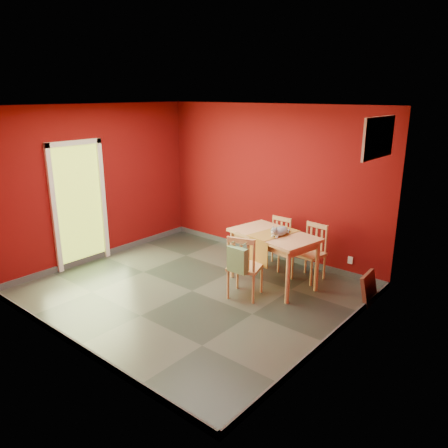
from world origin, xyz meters
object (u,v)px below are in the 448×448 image
Objects in this scene: dining_table at (274,240)px; cat at (280,229)px; picture_frame at (369,289)px; chair_near at (244,266)px; chair_far_left at (277,242)px; chair_far_right at (311,251)px; tote_bag at (237,260)px.

cat is (0.12, -0.02, 0.20)m from dining_table.
picture_frame is (1.41, 0.32, -0.50)m from dining_table.
chair_far_left is at bearing 102.60° from chair_near.
chair_far_right is (0.34, 0.56, -0.26)m from dining_table.
dining_table is at bearing -121.42° from chair_far_right.
chair_far_right is 2.09× the size of tote_bag.
chair_far_right reaches higher than dining_table.
cat reaches higher than dining_table.
cat is at bearing -54.51° from chair_far_left.
chair_near reaches higher than picture_frame.
dining_table is 0.69m from chair_near.
chair_near is (-0.06, -0.65, -0.24)m from dining_table.
chair_far_right is at bearing 167.57° from picture_frame.
chair_far_right reaches higher than picture_frame.
chair_near is at bearing -110.57° from cat.
cat is (0.14, 0.85, 0.27)m from tote_bag.
cat is at bearing 73.32° from chair_near.
picture_frame is at bearing -12.43° from chair_far_right.
picture_frame is at bearing 11.06° from cat.
tote_bag is at bearing -104.18° from chair_far_right.
cat is 1.50m from picture_frame.
chair_far_left is 1.99× the size of tote_bag.
dining_table is 3.35× the size of tote_bag.
chair_near is 2.53× the size of cat.
chair_near is at bearing -95.58° from dining_table.
cat is (-0.22, -0.58, 0.46)m from chair_far_right.
chair_far_right reaches higher than chair_far_left.
chair_far_left is 0.89× the size of chair_near.
dining_table is 0.71m from chair_far_right.
chair_far_right is 1.97× the size of picture_frame.
chair_far_left is 1.81m from picture_frame.
chair_near is 0.28m from tote_bag.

